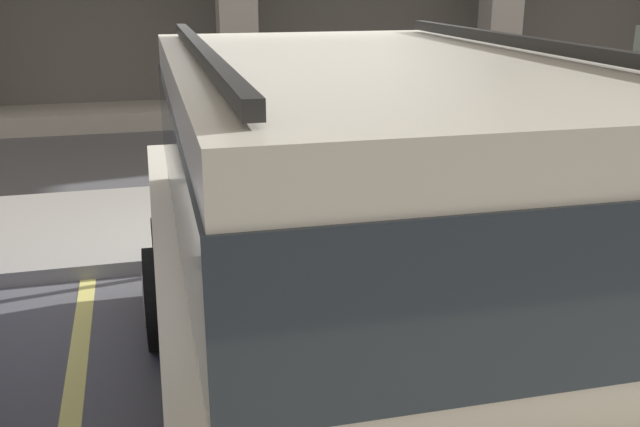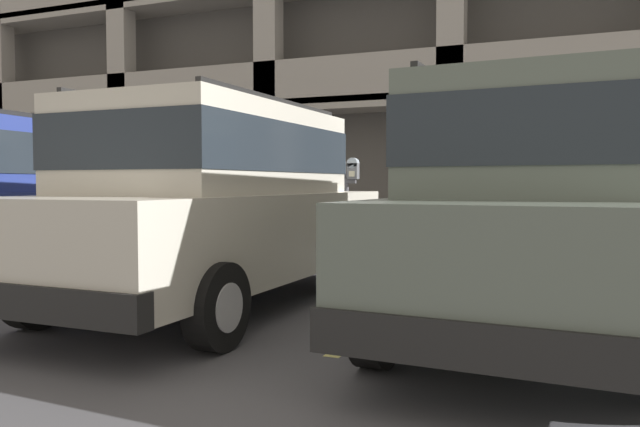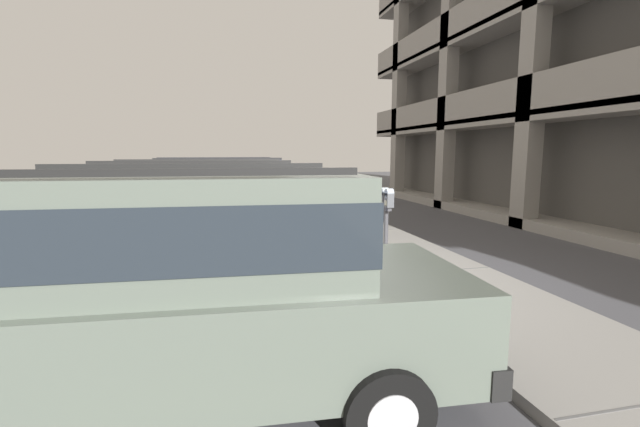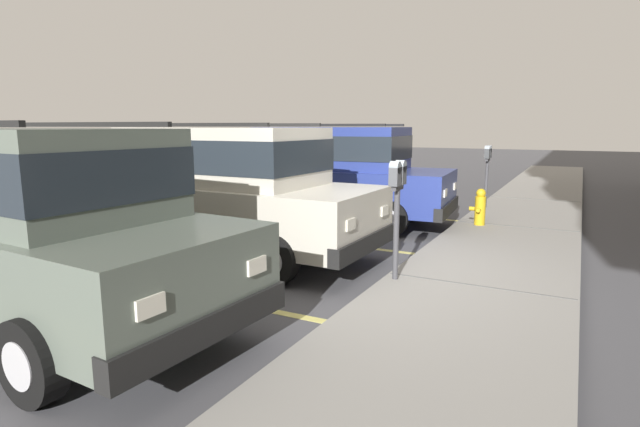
# 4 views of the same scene
# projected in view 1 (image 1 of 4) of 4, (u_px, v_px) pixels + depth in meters

# --- Properties ---
(ground_plane) EXTENTS (80.00, 80.00, 0.10)m
(ground_plane) POSITION_uv_depth(u_px,v_px,m) (287.00, 276.00, 5.84)
(ground_plane) COLOR #4C4C51
(sidewalk) EXTENTS (40.00, 2.20, 0.12)m
(sidewalk) POSITION_uv_depth(u_px,v_px,m) (259.00, 215.00, 7.00)
(sidewalk) COLOR gray
(sidewalk) RESTS_ON ground_plane
(parking_stall_lines) EXTENTS (12.63, 4.80, 0.01)m
(parking_stall_lines) POSITION_uv_depth(u_px,v_px,m) (550.00, 324.00, 4.91)
(parking_stall_lines) COLOR #DBD16B
(parking_stall_lines) RESTS_ON ground_plane
(silver_suv) EXTENTS (2.07, 4.81, 2.03)m
(silver_suv) POSITION_uv_depth(u_px,v_px,m) (369.00, 260.00, 3.14)
(silver_suv) COLOR beige
(silver_suv) RESTS_ON ground_plane
(parking_meter_near) EXTENTS (0.35, 0.12, 1.47)m
(parking_meter_near) POSITION_uv_depth(u_px,v_px,m) (298.00, 115.00, 5.81)
(parking_meter_near) COLOR #47474C
(parking_meter_near) RESTS_ON sidewalk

